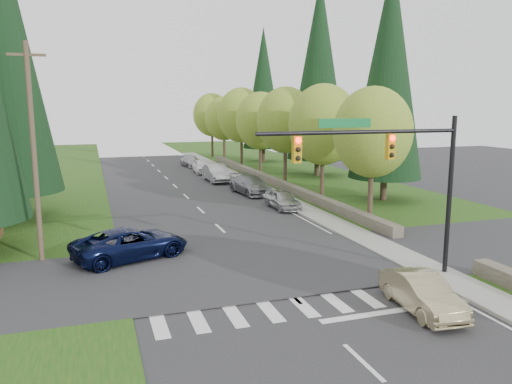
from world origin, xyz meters
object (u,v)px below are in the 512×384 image
suv_navy (131,244)px  parked_car_e (191,161)px  sedan_champagne (422,293)px  parked_car_b (250,185)px  parked_car_a (283,199)px  parked_car_c (216,173)px  parked_car_d (202,166)px

suv_navy → parked_car_e: size_ratio=1.27×
sedan_champagne → parked_car_b: size_ratio=0.78×
suv_navy → parked_car_b: 18.46m
sedan_champagne → parked_car_e: (0.38, 44.32, -0.04)m
suv_navy → parked_car_a: (11.08, 8.64, -0.09)m
suv_navy → parked_car_b: bearing=-56.2°
parked_car_a → parked_car_e: size_ratio=0.92×
parked_car_c → parked_car_e: bearing=89.2°
parked_car_d → sedan_champagne: bearing=-87.5°
suv_navy → parked_car_c: size_ratio=1.10×
sedan_champagne → parked_car_a: size_ratio=1.02×
sedan_champagne → parked_car_b: (1.43, 24.47, 0.09)m
suv_navy → parked_car_d: size_ratio=1.27×
parked_car_a → parked_car_e: 26.26m
suv_navy → parked_car_e: bearing=-36.2°
parked_car_b → parked_car_e: 19.88m
suv_navy → parked_car_c: 24.43m
sedan_champagne → parked_car_c: 31.88m
parked_car_a → parked_car_e: (-1.40, 26.22, -0.05)m
sedan_champagne → parked_car_a: bearing=90.0°
parked_car_d → parked_car_c: bearing=-86.9°
parked_car_c → parked_car_a: bearing=-85.0°
sedan_champagne → parked_car_e: 44.32m
parked_car_d → parked_car_b: bearing=-82.6°
sedan_champagne → parked_car_c: parked_car_c is taller
parked_car_b → parked_car_c: (-1.05, 7.41, 0.06)m
sedan_champagne → suv_navy: (-9.30, 9.46, 0.10)m
parked_car_a → parked_car_e: bearing=92.0°
parked_car_c → parked_car_e: (0.00, 12.44, -0.19)m
parked_car_a → parked_car_c: 13.85m
sedan_champagne → suv_navy: size_ratio=0.74×
parked_car_c → parked_car_d: 6.34m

